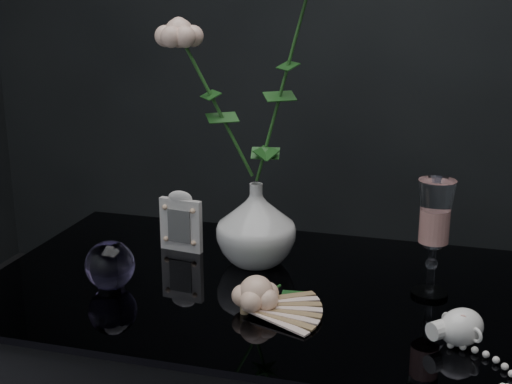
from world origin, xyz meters
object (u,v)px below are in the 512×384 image
(vase, at_px, (256,224))
(paperweight, at_px, (110,265))
(wine_glass, at_px, (433,239))
(loose_rose, at_px, (256,293))
(pearl_jar, at_px, (462,326))
(picture_frame, at_px, (181,221))

(vase, xyz_separation_m, paperweight, (-0.21, -0.18, -0.03))
(wine_glass, distance_m, paperweight, 0.54)
(vase, bearing_deg, loose_rose, -73.87)
(vase, xyz_separation_m, pearl_jar, (0.37, -0.22, -0.05))
(picture_frame, height_order, pearl_jar, picture_frame)
(paperweight, bearing_deg, loose_rose, -2.65)
(pearl_jar, bearing_deg, loose_rose, -140.44)
(vase, distance_m, loose_rose, 0.20)
(picture_frame, bearing_deg, pearl_jar, -17.17)
(wine_glass, bearing_deg, loose_rose, -153.06)
(vase, distance_m, wine_glass, 0.32)
(wine_glass, xyz_separation_m, loose_rose, (-0.26, -0.13, -0.07))
(picture_frame, height_order, paperweight, picture_frame)
(vase, distance_m, picture_frame, 0.16)
(loose_rose, xyz_separation_m, pearl_jar, (0.32, -0.03, -0.00))
(wine_glass, height_order, paperweight, wine_glass)
(loose_rose, bearing_deg, wine_glass, 50.38)
(picture_frame, bearing_deg, paperweight, -96.46)
(wine_glass, relative_size, pearl_jar, 1.00)
(loose_rose, bearing_deg, vase, 129.57)
(loose_rose, distance_m, pearl_jar, 0.32)
(vase, xyz_separation_m, loose_rose, (0.05, -0.19, -0.05))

